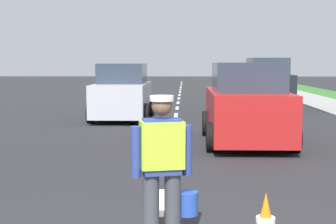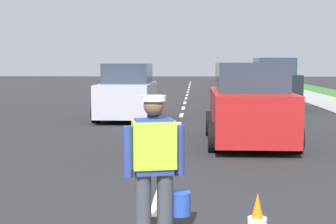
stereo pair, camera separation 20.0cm
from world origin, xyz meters
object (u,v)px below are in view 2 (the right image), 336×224
at_px(road_worker, 156,163).
at_px(car_parked_far, 273,85).
at_px(car_oncoming_lead, 128,93).
at_px(car_outgoing_ahead, 249,106).

xyz_separation_m(road_worker, car_parked_far, (3.78, 16.49, 0.10)).
height_order(car_oncoming_lead, car_parked_far, car_parked_far).
relative_size(car_oncoming_lead, car_outgoing_ahead, 0.98).
bearing_deg(car_parked_far, road_worker, -102.92).
height_order(car_oncoming_lead, car_outgoing_ahead, car_outgoing_ahead).
xyz_separation_m(road_worker, car_oncoming_lead, (-2.01, 12.41, -0.01)).
bearing_deg(road_worker, car_oncoming_lead, 99.19).
bearing_deg(car_oncoming_lead, car_outgoing_ahead, -54.41).
bearing_deg(car_oncoming_lead, car_parked_far, 35.21).
height_order(car_parked_far, car_outgoing_ahead, car_parked_far).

